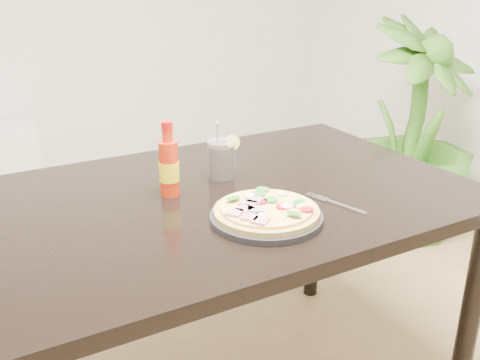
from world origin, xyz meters
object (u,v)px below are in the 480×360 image
dining_table (219,220)px  fork (333,203)px  hot_sauce_bottle (169,167)px  houseplant (414,132)px  pizza (266,210)px  plate (266,217)px  cola_cup (222,160)px

dining_table → fork: size_ratio=7.56×
dining_table → hot_sauce_bottle: size_ratio=6.73×
hot_sauce_bottle → houseplant: bearing=20.5°
dining_table → pizza: bearing=-83.9°
dining_table → plate: bearing=-83.6°
houseplant → pizza: bearing=-149.0°
houseplant → plate: bearing=-149.0°
plate → pizza: size_ratio=1.07×
plate → cola_cup: 0.33m
cola_cup → fork: (0.17, -0.32, -0.05)m
fork → dining_table: bearing=120.9°
dining_table → cola_cup: cola_cup is taller
plate → pizza: (-0.00, 0.00, 0.02)m
plate → hot_sauce_bottle: hot_sauce_bottle is taller
plate → houseplant: size_ratio=0.25×
hot_sauce_bottle → houseplant: size_ratio=0.19×
cola_cup → fork: size_ratio=0.94×
cola_cup → fork: bearing=-62.6°
cola_cup → hot_sauce_bottle: bearing=-164.2°
plate → cola_cup: size_ratio=1.60×
dining_table → fork: 0.33m
dining_table → plate: 0.23m
fork → houseplant: houseplant is taller
cola_cup → fork: cola_cup is taller
hot_sauce_bottle → houseplant: (1.57, 0.59, -0.27)m
dining_table → houseplant: size_ratio=1.25×
dining_table → cola_cup: bearing=59.1°
dining_table → pizza: size_ratio=5.35×
hot_sauce_bottle → plate: bearing=-61.3°
fork → pizza: bearing=162.9°
plate → hot_sauce_bottle: bearing=118.7°
cola_cup → houseplant: bearing=21.1°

